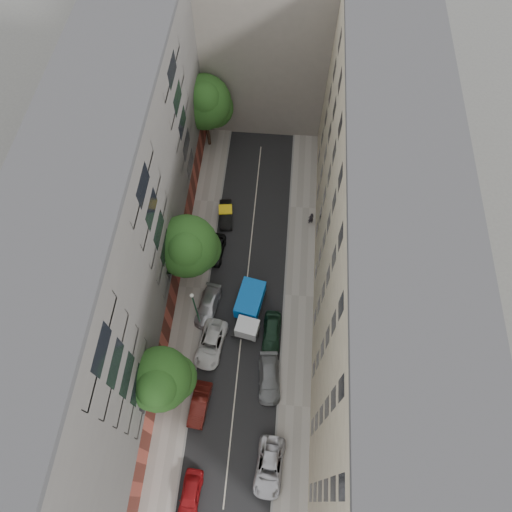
# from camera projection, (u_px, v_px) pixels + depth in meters

# --- Properties ---
(ground) EXTENTS (120.00, 120.00, 0.00)m
(ground) POSITION_uv_depth(u_px,v_px,m) (246.00, 292.00, 47.28)
(ground) COLOR #4C4C49
(ground) RESTS_ON ground
(road_surface) EXTENTS (8.00, 44.00, 0.02)m
(road_surface) POSITION_uv_depth(u_px,v_px,m) (246.00, 292.00, 47.27)
(road_surface) COLOR black
(road_surface) RESTS_ON ground
(sidewalk_left) EXTENTS (3.00, 44.00, 0.15)m
(sidewalk_left) POSITION_uv_depth(u_px,v_px,m) (193.00, 288.00, 47.44)
(sidewalk_left) COLOR gray
(sidewalk_left) RESTS_ON ground
(sidewalk_right) EXTENTS (3.00, 44.00, 0.15)m
(sidewalk_right) POSITION_uv_depth(u_px,v_px,m) (299.00, 296.00, 46.99)
(sidewalk_right) COLOR gray
(sidewalk_right) RESTS_ON ground
(building_left) EXTENTS (8.00, 44.00, 20.00)m
(building_left) POSITION_uv_depth(u_px,v_px,m) (116.00, 235.00, 38.93)
(building_left) COLOR #4E4B49
(building_left) RESTS_ON ground
(building_right) EXTENTS (8.00, 44.00, 20.00)m
(building_right) POSITION_uv_depth(u_px,v_px,m) (374.00, 254.00, 38.04)
(building_right) COLOR #BAAE90
(building_right) RESTS_ON ground
(building_endcap) EXTENTS (18.00, 12.00, 18.00)m
(building_endcap) POSITION_uv_depth(u_px,v_px,m) (267.00, 39.00, 52.65)
(building_endcap) COLOR slate
(building_endcap) RESTS_ON ground
(tarp_truck) EXTENTS (3.22, 6.02, 2.62)m
(tarp_truck) POSITION_uv_depth(u_px,v_px,m) (249.00, 308.00, 44.88)
(tarp_truck) COLOR black
(tarp_truck) RESTS_ON ground
(car_left_0) EXTENTS (1.88, 4.16, 1.39)m
(car_left_0) POSITION_uv_depth(u_px,v_px,m) (190.00, 495.00, 37.77)
(car_left_0) COLOR maroon
(car_left_0) RESTS_ON ground
(car_left_1) EXTENTS (1.88, 4.29, 1.37)m
(car_left_1) POSITION_uv_depth(u_px,v_px,m) (200.00, 404.00, 41.25)
(car_left_1) COLOR #4B130F
(car_left_1) RESTS_ON ground
(car_left_2) EXTENTS (3.09, 5.38, 1.41)m
(car_left_2) POSITION_uv_depth(u_px,v_px,m) (211.00, 344.00, 43.91)
(car_left_2) COLOR silver
(car_left_2) RESTS_ON ground
(car_left_3) EXTENTS (2.60, 4.93, 1.36)m
(car_left_3) POSITION_uv_depth(u_px,v_px,m) (208.00, 307.00, 45.78)
(car_left_3) COLOR #B5B5BA
(car_left_3) RESTS_ON ground
(car_left_4) EXTENTS (1.92, 4.08, 1.35)m
(car_left_4) POSITION_uv_depth(u_px,v_px,m) (216.00, 250.00, 48.91)
(car_left_4) COLOR black
(car_left_4) RESTS_ON ground
(car_left_5) EXTENTS (1.85, 3.99, 1.27)m
(car_left_5) POSITION_uv_depth(u_px,v_px,m) (226.00, 214.00, 51.12)
(car_left_5) COLOR black
(car_left_5) RESTS_ON ground
(car_right_0) EXTENTS (2.68, 5.22, 1.41)m
(car_right_0) POSITION_uv_depth(u_px,v_px,m) (269.00, 467.00, 38.78)
(car_right_0) COLOR silver
(car_right_0) RESTS_ON ground
(car_right_1) EXTENTS (2.39, 4.98, 1.40)m
(car_right_1) POSITION_uv_depth(u_px,v_px,m) (269.00, 379.00, 42.34)
(car_right_1) COLOR slate
(car_right_1) RESTS_ON ground
(car_right_2) EXTENTS (1.76, 4.32, 1.47)m
(car_right_2) POSITION_uv_depth(u_px,v_px,m) (272.00, 332.00, 44.45)
(car_right_2) COLOR black
(car_right_2) RESTS_ON ground
(tree_near) EXTENTS (5.49, 5.25, 9.19)m
(tree_near) POSITION_uv_depth(u_px,v_px,m) (161.00, 381.00, 36.68)
(tree_near) COLOR #382619
(tree_near) RESTS_ON sidewalk_left
(tree_mid) EXTENTS (6.16, 6.01, 9.18)m
(tree_mid) POSITION_uv_depth(u_px,v_px,m) (188.00, 248.00, 42.77)
(tree_mid) COLOR #382619
(tree_mid) RESTS_ON sidewalk_left
(tree_far) EXTENTS (6.23, 6.09, 9.88)m
(tree_far) POSITION_uv_depth(u_px,v_px,m) (205.00, 104.00, 50.94)
(tree_far) COLOR #382619
(tree_far) RESTS_ON sidewalk_left
(lamp_post) EXTENTS (0.36, 0.36, 7.12)m
(lamp_post) POSITION_uv_depth(u_px,v_px,m) (195.00, 307.00, 41.70)
(lamp_post) COLOR #165030
(lamp_post) RESTS_ON sidewalk_left
(pedestrian) EXTENTS (0.76, 0.63, 1.80)m
(pedestrian) POSITION_uv_depth(u_px,v_px,m) (311.00, 218.00, 50.38)
(pedestrian) COLOR black
(pedestrian) RESTS_ON sidewalk_right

